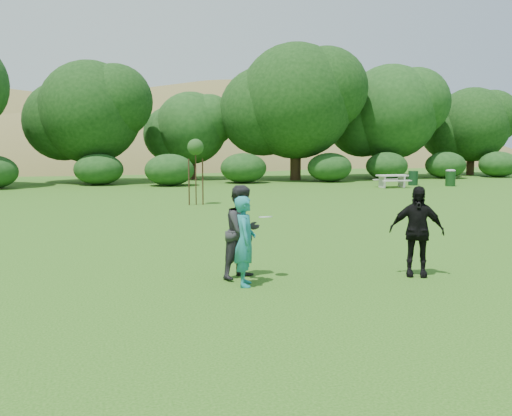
{
  "coord_description": "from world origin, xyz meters",
  "views": [
    {
      "loc": [
        -3.79,
        -10.42,
        2.73
      ],
      "look_at": [
        0.0,
        3.0,
        1.1
      ],
      "focal_mm": 40.0,
      "sensor_mm": 36.0,
      "label": 1
    }
  ],
  "objects_px": {
    "player_black": "(417,231)",
    "player_teal": "(245,241)",
    "player_grey": "(243,232)",
    "trash_can_near": "(413,178)",
    "picnic_table": "(392,179)",
    "trash_can_lidded": "(450,177)",
    "sapling": "(195,149)"
  },
  "relations": [
    {
      "from": "trash_can_near",
      "to": "trash_can_lidded",
      "type": "distance_m",
      "value": 2.23
    },
    {
      "from": "sapling",
      "to": "player_teal",
      "type": "bearing_deg",
      "value": -96.05
    },
    {
      "from": "player_teal",
      "to": "picnic_table",
      "type": "distance_m",
      "value": 24.85
    },
    {
      "from": "picnic_table",
      "to": "trash_can_lidded",
      "type": "bearing_deg",
      "value": -0.59
    },
    {
      "from": "picnic_table",
      "to": "trash_can_lidded",
      "type": "height_order",
      "value": "trash_can_lidded"
    },
    {
      "from": "trash_can_lidded",
      "to": "sapling",
      "type": "bearing_deg",
      "value": -159.98
    },
    {
      "from": "player_grey",
      "to": "trash_can_near",
      "type": "distance_m",
      "value": 26.58
    },
    {
      "from": "player_black",
      "to": "picnic_table",
      "type": "height_order",
      "value": "player_black"
    },
    {
      "from": "player_teal",
      "to": "trash_can_near",
      "type": "relative_size",
      "value": 1.9
    },
    {
      "from": "sapling",
      "to": "picnic_table",
      "type": "bearing_deg",
      "value": 25.64
    },
    {
      "from": "trash_can_near",
      "to": "player_teal",
      "type": "bearing_deg",
      "value": -127.64
    },
    {
      "from": "trash_can_near",
      "to": "trash_can_lidded",
      "type": "xyz_separation_m",
      "value": [
        1.82,
        -1.27,
        0.09
      ]
    },
    {
      "from": "player_teal",
      "to": "trash_can_lidded",
      "type": "height_order",
      "value": "player_teal"
    },
    {
      "from": "player_black",
      "to": "player_teal",
      "type": "bearing_deg",
      "value": -155.7
    },
    {
      "from": "player_teal",
      "to": "sapling",
      "type": "height_order",
      "value": "sapling"
    },
    {
      "from": "player_teal",
      "to": "trash_can_near",
      "type": "bearing_deg",
      "value": -23.52
    },
    {
      "from": "player_black",
      "to": "sapling",
      "type": "relative_size",
      "value": 0.65
    },
    {
      "from": "player_grey",
      "to": "player_black",
      "type": "xyz_separation_m",
      "value": [
        3.44,
        -0.78,
        -0.01
      ]
    },
    {
      "from": "player_grey",
      "to": "trash_can_lidded",
      "type": "height_order",
      "value": "player_grey"
    },
    {
      "from": "player_grey",
      "to": "picnic_table",
      "type": "distance_m",
      "value": 24.29
    },
    {
      "from": "player_black",
      "to": "picnic_table",
      "type": "distance_m",
      "value": 23.13
    },
    {
      "from": "sapling",
      "to": "picnic_table",
      "type": "xyz_separation_m",
      "value": [
        12.91,
        6.2,
        -1.9
      ]
    },
    {
      "from": "trash_can_lidded",
      "to": "player_black",
      "type": "bearing_deg",
      "value": -126.05
    },
    {
      "from": "sapling",
      "to": "trash_can_lidded",
      "type": "distance_m",
      "value": 18.09
    },
    {
      "from": "player_black",
      "to": "trash_can_near",
      "type": "height_order",
      "value": "player_black"
    },
    {
      "from": "player_teal",
      "to": "sapling",
      "type": "distance_m",
      "value": 14.22
    },
    {
      "from": "trash_can_near",
      "to": "picnic_table",
      "type": "xyz_separation_m",
      "value": [
        -2.17,
        -1.23,
        0.07
      ]
    },
    {
      "from": "trash_can_lidded",
      "to": "trash_can_near",
      "type": "bearing_deg",
      "value": 145.03
    },
    {
      "from": "player_grey",
      "to": "picnic_table",
      "type": "relative_size",
      "value": 1.04
    },
    {
      "from": "player_grey",
      "to": "trash_can_lidded",
      "type": "relative_size",
      "value": 1.78
    },
    {
      "from": "player_grey",
      "to": "trash_can_near",
      "type": "height_order",
      "value": "player_grey"
    },
    {
      "from": "trash_can_near",
      "to": "sapling",
      "type": "distance_m",
      "value": 16.93
    }
  ]
}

